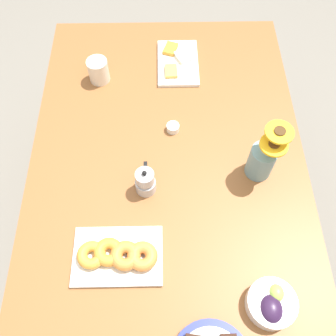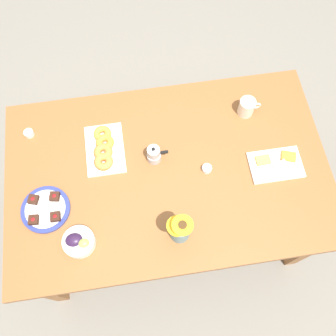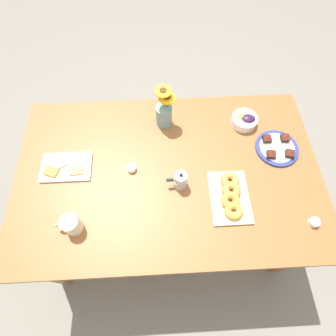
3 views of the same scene
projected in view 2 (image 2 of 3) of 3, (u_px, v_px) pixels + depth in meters
ground_plane at (168, 213)px, 2.53m from camera, size 6.00×6.00×0.00m
dining_table at (168, 177)px, 1.93m from camera, size 1.60×1.00×0.74m
coffee_mug at (247, 107)px, 1.93m from camera, size 0.12×0.08×0.10m
grape_bowl at (79, 242)px, 1.68m from camera, size 0.14×0.14×0.07m
cheese_platter at (276, 164)px, 1.85m from camera, size 0.26×0.17×0.03m
croissant_platter at (104, 149)px, 1.87m from camera, size 0.19×0.28×0.05m
jam_cup_honey at (207, 169)px, 1.84m from camera, size 0.05×0.05×0.03m
jam_cup_berry at (29, 133)px, 1.91m from camera, size 0.05×0.05×0.03m
dessert_plate at (45, 209)px, 1.76m from camera, size 0.23×0.23×0.05m
flower_vase at (180, 230)px, 1.65m from camera, size 0.11×0.11×0.24m
moka_pot at (154, 155)px, 1.83m from camera, size 0.11×0.07×0.12m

